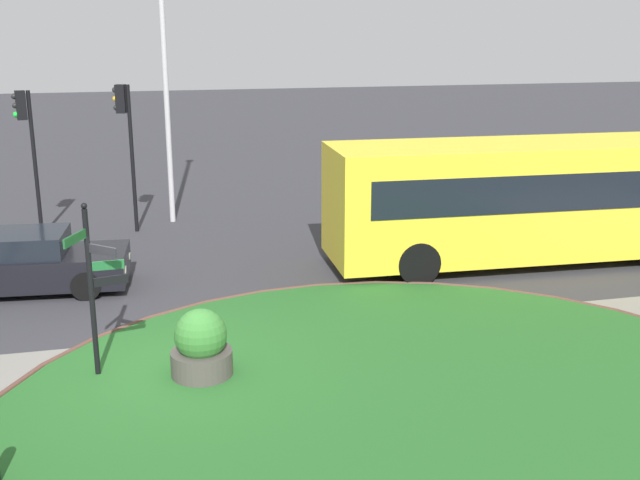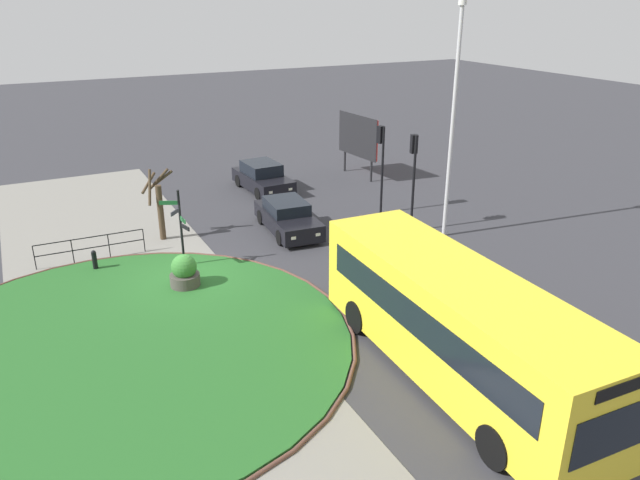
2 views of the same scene
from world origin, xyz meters
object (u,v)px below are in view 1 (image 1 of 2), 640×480
at_px(signpost_directional, 94,281).
at_px(bus_yellow, 526,198).
at_px(traffic_light_near, 27,131).
at_px(lamppost_tall, 164,53).
at_px(traffic_light_far, 125,126).
at_px(car_far_lane, 26,263).
at_px(planter_near_signpost, 201,349).

height_order(signpost_directional, bus_yellow, signpost_directional).
xyz_separation_m(signpost_directional, traffic_light_near, (-2.05, 9.92, 1.22)).
bearing_deg(lamppost_tall, signpost_directional, -99.44).
relative_size(bus_yellow, lamppost_tall, 1.05).
height_order(traffic_light_near, traffic_light_far, traffic_light_far).
distance_m(car_far_lane, traffic_light_far, 5.83).
xyz_separation_m(signpost_directional, lamppost_tall, (1.79, 10.76, 3.25)).
xyz_separation_m(signpost_directional, bus_yellow, (10.14, 4.51, -0.12)).
height_order(lamppost_tall, planter_near_signpost, lamppost_tall).
xyz_separation_m(bus_yellow, traffic_light_far, (-9.56, 5.34, 1.42)).
xyz_separation_m(car_far_lane, lamppost_tall, (3.51, 5.69, 4.35)).
distance_m(traffic_light_far, lamppost_tall, 2.46).
bearing_deg(car_far_lane, traffic_light_near, 98.87).
bearing_deg(traffic_light_near, signpost_directional, 90.71).
relative_size(traffic_light_near, planter_near_signpost, 3.26).
xyz_separation_m(car_far_lane, planter_near_signpost, (3.38, -5.46, -0.08)).
distance_m(bus_yellow, traffic_light_near, 13.40).
distance_m(signpost_directional, traffic_light_far, 9.96).
bearing_deg(planter_near_signpost, bus_yellow, 30.05).
height_order(signpost_directional, lamppost_tall, lamppost_tall).
distance_m(bus_yellow, car_far_lane, 11.91).
xyz_separation_m(signpost_directional, traffic_light_far, (0.58, 9.86, 1.30)).
distance_m(traffic_light_near, traffic_light_far, 2.63).
distance_m(signpost_directional, bus_yellow, 11.10).
relative_size(signpost_directional, traffic_light_near, 0.75).
bearing_deg(bus_yellow, planter_near_signpost, -147.82).
bearing_deg(traffic_light_near, bus_yellow, 145.10).
relative_size(traffic_light_near, traffic_light_far, 0.97).
relative_size(signpost_directional, planter_near_signpost, 2.45).
height_order(car_far_lane, traffic_light_near, traffic_light_near).
bearing_deg(traffic_light_far, traffic_light_near, 12.74).
xyz_separation_m(traffic_light_far, lamppost_tall, (1.21, 0.90, 1.95)).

